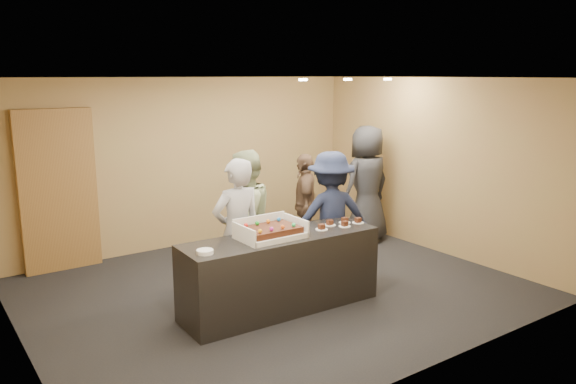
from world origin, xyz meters
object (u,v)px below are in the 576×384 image
(cake_box, at_px, (269,233))
(person_server_grey, at_px, (237,232))
(person_brown_extra, at_px, (305,204))
(storage_cabinet, at_px, (58,191))
(serving_counter, at_px, (281,273))
(person_dark_suit, at_px, (367,184))
(plate_stack, at_px, (205,252))
(person_sage_man, at_px, (245,219))
(person_navy_man, at_px, (331,216))
(sheet_cake, at_px, (271,230))

(cake_box, height_order, person_server_grey, person_server_grey)
(person_brown_extra, bearing_deg, storage_cabinet, -77.99)
(serving_counter, bearing_deg, person_dark_suit, 30.69)
(storage_cabinet, distance_m, plate_stack, 3.15)
(person_sage_man, relative_size, person_brown_extra, 1.14)
(storage_cabinet, distance_m, cake_box, 3.35)
(person_navy_man, bearing_deg, cake_box, 38.15)
(cake_box, bearing_deg, person_navy_man, 18.58)
(serving_counter, xyz_separation_m, cake_box, (-0.14, 0.03, 0.50))
(plate_stack, distance_m, person_navy_man, 2.21)
(serving_counter, relative_size, cake_box, 3.27)
(storage_cabinet, xyz_separation_m, plate_stack, (0.73, -3.05, -0.22))
(serving_counter, height_order, cake_box, cake_box)
(person_sage_man, height_order, person_navy_man, person_sage_man)
(cake_box, height_order, person_brown_extra, person_brown_extra)
(serving_counter, distance_m, plate_stack, 1.13)
(person_sage_man, distance_m, person_dark_suit, 2.77)
(person_server_grey, bearing_deg, person_sage_man, -130.93)
(person_server_grey, bearing_deg, person_navy_man, 178.76)
(person_brown_extra, distance_m, person_dark_suit, 1.27)
(person_navy_man, bearing_deg, plate_stack, 33.84)
(plate_stack, bearing_deg, person_brown_extra, 32.73)
(person_server_grey, relative_size, person_navy_man, 1.02)
(sheet_cake, bearing_deg, person_sage_man, 78.08)
(serving_counter, xyz_separation_m, person_sage_man, (0.05, 0.90, 0.45))
(serving_counter, height_order, sheet_cake, sheet_cake)
(plate_stack, height_order, person_server_grey, person_server_grey)
(storage_cabinet, relative_size, person_server_grey, 1.28)
(sheet_cake, relative_size, person_sage_man, 0.35)
(sheet_cake, height_order, person_dark_suit, person_dark_suit)
(storage_cabinet, relative_size, plate_stack, 12.85)
(storage_cabinet, distance_m, sheet_cake, 3.37)
(person_sage_man, height_order, person_dark_suit, person_dark_suit)
(person_server_grey, distance_m, person_sage_man, 0.58)
(sheet_cake, bearing_deg, person_server_grey, 112.11)
(storage_cabinet, height_order, person_server_grey, storage_cabinet)
(person_server_grey, bearing_deg, storage_cabinet, -61.45)
(cake_box, height_order, person_sage_man, person_sage_man)
(person_dark_suit, bearing_deg, person_navy_man, 29.78)
(serving_counter, distance_m, person_brown_extra, 2.16)
(sheet_cake, height_order, person_sage_man, person_sage_man)
(sheet_cake, xyz_separation_m, person_sage_man, (0.19, 0.90, -0.10))
(storage_cabinet, height_order, plate_stack, storage_cabinet)
(sheet_cake, bearing_deg, cake_box, 89.01)
(serving_counter, relative_size, sheet_cake, 3.82)
(storage_cabinet, relative_size, person_dark_suit, 1.18)
(serving_counter, height_order, person_navy_man, person_navy_man)
(serving_counter, bearing_deg, person_brown_extra, 47.58)
(sheet_cake, bearing_deg, person_brown_extra, 43.00)
(cake_box, distance_m, sheet_cake, 0.06)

